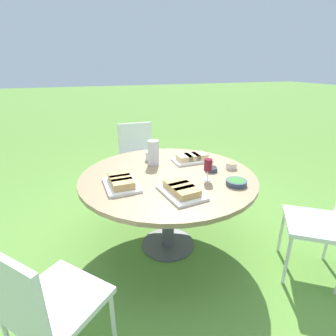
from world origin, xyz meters
name	(u,v)px	position (x,y,z in m)	size (l,w,h in m)	color
ground_plane	(168,244)	(0.00, 0.00, 0.00)	(40.00, 40.00, 0.00)	#5B8C38
dining_table	(168,183)	(0.00, 0.00, 0.64)	(1.48, 1.48, 0.72)	#4C4C51
chair_near_left	(137,152)	(-0.02, -1.27, 0.52)	(0.45, 0.43, 0.89)	silver
chair_near_right	(41,302)	(0.95, 0.84, 0.52)	(0.61, 0.61, 0.89)	silver
chair_far_back	(329,217)	(-1.02, 0.73, 0.52)	(0.60, 0.60, 0.89)	silver
water_pitcher	(153,153)	(0.04, -0.28, 0.84)	(0.11, 0.10, 0.23)	silver
wine_glass	(208,166)	(-0.26, 0.21, 0.85)	(0.07, 0.07, 0.18)	silver
platter_bread_main	(121,182)	(0.41, 0.10, 0.76)	(0.26, 0.35, 0.08)	white
platter_charcuterie	(192,158)	(-0.33, -0.23, 0.75)	(0.36, 0.22, 0.07)	white
platter_sandwich_side	(181,190)	(0.03, 0.37, 0.75)	(0.29, 0.39, 0.07)	white
bowl_fries	(231,165)	(-0.58, 0.05, 0.75)	(0.10, 0.10, 0.06)	beige
bowl_salad	(236,182)	(-0.43, 0.37, 0.74)	(0.16, 0.16, 0.04)	#334256
bowl_olives	(211,169)	(-0.38, 0.05, 0.74)	(0.11, 0.11, 0.04)	#334256
cup_water_near	(150,156)	(0.05, -0.40, 0.77)	(0.08, 0.08, 0.09)	silver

